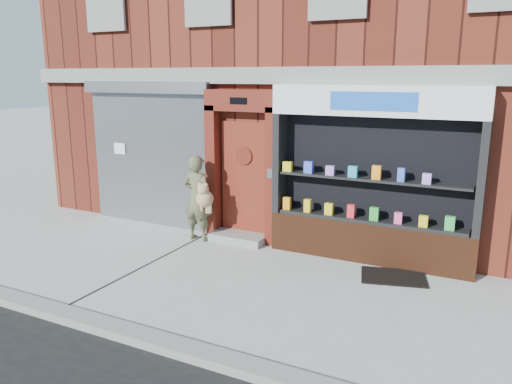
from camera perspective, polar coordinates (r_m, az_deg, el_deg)
The scene contains 8 objects.
ground at distance 8.05m, azimuth -3.11°, elevation -9.88°, with size 80.00×80.00×0.00m, color #9E9E99.
curb at distance 6.44m, azimuth -13.05°, elevation -15.84°, with size 60.00×0.30×0.12m, color gray.
building at distance 12.98m, azimuth 10.55°, elevation 16.70°, with size 12.00×8.16×8.00m.
shutter_bay at distance 10.80m, azimuth -12.00°, elevation 5.26°, with size 3.10×0.30×3.04m.
red_door_bay at distance 9.55m, azimuth -1.56°, elevation 2.95°, with size 1.52×0.58×2.90m.
pharmacy_bay at distance 8.64m, azimuth 13.03°, elevation 0.96°, with size 3.50×0.41×3.00m.
woman at distance 9.69m, azimuth -6.61°, elevation -0.68°, with size 0.68×0.43×1.68m.
doormat at distance 8.38m, azimuth 15.43°, elevation -9.32°, with size 1.00×0.70×0.03m, color black.
Camera 1 is at (3.72, -6.41, 3.14)m, focal length 35.00 mm.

